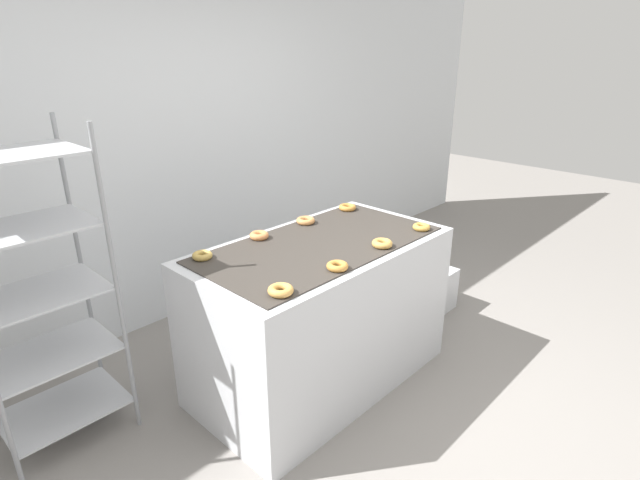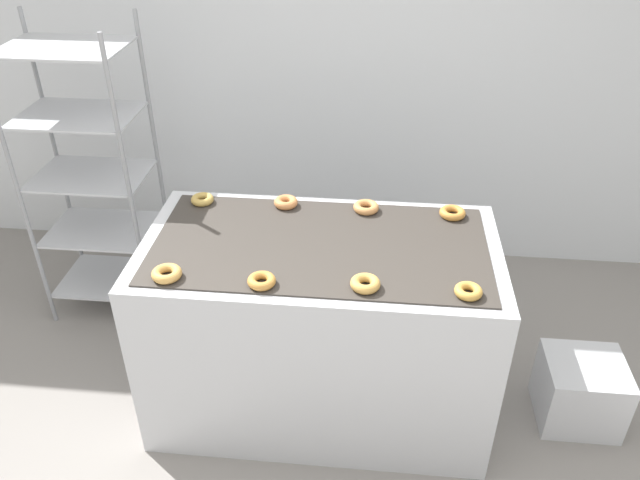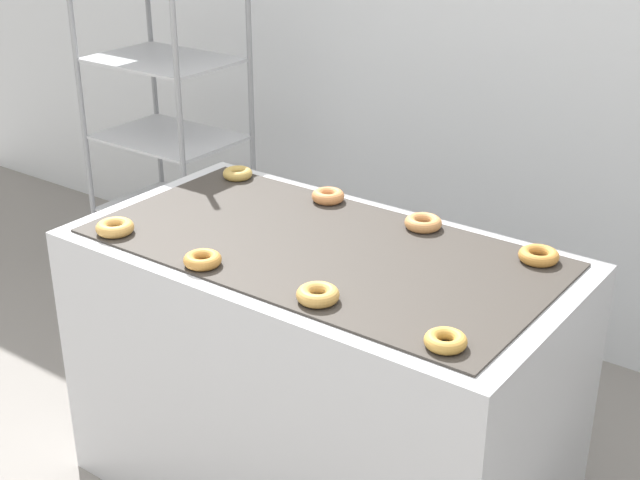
{
  "view_description": "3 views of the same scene",
  "coord_description": "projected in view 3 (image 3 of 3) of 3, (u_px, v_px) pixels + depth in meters",
  "views": [
    {
      "loc": [
        -1.97,
        -1.2,
        2.04
      ],
      "look_at": [
        0.0,
        0.68,
        0.97
      ],
      "focal_mm": 28.0,
      "sensor_mm": 36.0,
      "label": 1
    },
    {
      "loc": [
        0.23,
        -1.59,
        2.44
      ],
      "look_at": [
        0.0,
        0.68,
        0.97
      ],
      "focal_mm": 35.0,
      "sensor_mm": 36.0,
      "label": 2
    },
    {
      "loc": [
        1.49,
        -1.36,
        2.11
      ],
      "look_at": [
        0.0,
        0.68,
        0.97
      ],
      "focal_mm": 50.0,
      "sensor_mm": 36.0,
      "label": 3
    }
  ],
  "objects": [
    {
      "name": "wall_back",
      "position": [
        528.0,
        27.0,
        3.65
      ],
      "size": [
        8.0,
        0.05,
        2.8
      ],
      "color": "silver",
      "rests_on": "ground_plane"
    },
    {
      "name": "donut_near_midright",
      "position": [
        318.0,
        295.0,
        2.44
      ],
      "size": [
        0.12,
        0.12,
        0.04
      ],
      "primitive_type": "torus",
      "color": "#C79447",
      "rests_on": "fryer_machine"
    },
    {
      "name": "baking_rack_cart",
      "position": [
        169.0,
        138.0,
        4.02
      ],
      "size": [
        0.64,
        0.47,
        1.72
      ],
      "color": "gray",
      "rests_on": "ground_plane"
    },
    {
      "name": "donut_near_left",
      "position": [
        115.0,
        228.0,
        2.86
      ],
      "size": [
        0.12,
        0.12,
        0.04
      ],
      "primitive_type": "torus",
      "color": "gold",
      "rests_on": "fryer_machine"
    },
    {
      "name": "donut_near_right",
      "position": [
        446.0,
        341.0,
        2.22
      ],
      "size": [
        0.11,
        0.11,
        0.03
      ],
      "primitive_type": "torus",
      "color": "gold",
      "rests_on": "fryer_machine"
    },
    {
      "name": "donut_far_right",
      "position": [
        539.0,
        256.0,
        2.67
      ],
      "size": [
        0.12,
        0.12,
        0.04
      ],
      "primitive_type": "torus",
      "color": "#C48337",
      "rests_on": "fryer_machine"
    },
    {
      "name": "donut_far_midleft",
      "position": [
        328.0,
        196.0,
        3.11
      ],
      "size": [
        0.12,
        0.12,
        0.04
      ],
      "primitive_type": "torus",
      "color": "#D2834A",
      "rests_on": "fryer_machine"
    },
    {
      "name": "fryer_machine",
      "position": [
        320.0,
        375.0,
        2.97
      ],
      "size": [
        1.59,
        0.85,
        0.95
      ],
      "color": "silver",
      "rests_on": "ground_plane"
    },
    {
      "name": "donut_far_midright",
      "position": [
        423.0,
        223.0,
        2.89
      ],
      "size": [
        0.12,
        0.12,
        0.04
      ],
      "primitive_type": "torus",
      "color": "tan",
      "rests_on": "fryer_machine"
    },
    {
      "name": "donut_near_midleft",
      "position": [
        202.0,
        260.0,
        2.64
      ],
      "size": [
        0.11,
        0.11,
        0.04
      ],
      "primitive_type": "torus",
      "color": "#C28439",
      "rests_on": "fryer_machine"
    },
    {
      "name": "donut_far_left",
      "position": [
        238.0,
        174.0,
        3.32
      ],
      "size": [
        0.11,
        0.11,
        0.04
      ],
      "primitive_type": "torus",
      "color": "tan",
      "rests_on": "fryer_machine"
    }
  ]
}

